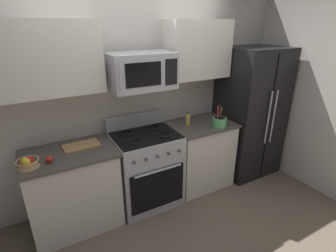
# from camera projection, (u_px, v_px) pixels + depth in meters

# --- Properties ---
(ground_plane) EXTENTS (16.00, 16.00, 0.00)m
(ground_plane) POSITION_uv_depth(u_px,v_px,m) (174.00, 235.00, 2.77)
(ground_plane) COLOR #6B5B4C
(wall_back) EXTENTS (8.00, 0.10, 2.60)m
(wall_back) POSITION_uv_depth(u_px,v_px,m) (131.00, 96.00, 3.15)
(wall_back) COLOR beige
(wall_back) RESTS_ON ground
(counter_left) EXTENTS (0.94, 0.63, 0.91)m
(counter_left) POSITION_uv_depth(u_px,v_px,m) (74.00, 189.00, 2.77)
(counter_left) COLOR silver
(counter_left) RESTS_ON ground
(range_oven) EXTENTS (0.76, 0.67, 1.09)m
(range_oven) POSITION_uv_depth(u_px,v_px,m) (146.00, 168.00, 3.15)
(range_oven) COLOR #B2B5BA
(range_oven) RESTS_ON ground
(counter_right) EXTENTS (0.83, 0.63, 0.91)m
(counter_right) POSITION_uv_depth(u_px,v_px,m) (200.00, 154.00, 3.52)
(counter_right) COLOR silver
(counter_right) RESTS_ON ground
(refrigerator) EXTENTS (0.83, 0.74, 1.84)m
(refrigerator) POSITION_uv_depth(u_px,v_px,m) (250.00, 113.00, 3.71)
(refrigerator) COLOR black
(refrigerator) RESTS_ON ground
(wall_right) EXTENTS (0.10, 8.00, 2.60)m
(wall_right) POSITION_uv_depth(u_px,v_px,m) (322.00, 94.00, 3.25)
(wall_right) COLOR beige
(wall_right) RESTS_ON ground
(microwave) EXTENTS (0.70, 0.44, 0.39)m
(microwave) POSITION_uv_depth(u_px,v_px,m) (142.00, 71.00, 2.73)
(microwave) COLOR #B2B5BA
(upper_cabinets_left) EXTENTS (0.93, 0.34, 0.69)m
(upper_cabinets_left) POSITION_uv_depth(u_px,v_px,m) (50.00, 58.00, 2.38)
(upper_cabinets_left) COLOR silver
(upper_cabinets_right) EXTENTS (0.82, 0.34, 0.69)m
(upper_cabinets_right) POSITION_uv_depth(u_px,v_px,m) (197.00, 50.00, 3.13)
(upper_cabinets_right) COLOR silver
(utensil_crock) EXTENTS (0.18, 0.18, 0.30)m
(utensil_crock) POSITION_uv_depth(u_px,v_px,m) (219.00, 122.00, 3.22)
(utensil_crock) COLOR #59AD66
(utensil_crock) RESTS_ON counter_right
(fruit_basket) EXTENTS (0.20, 0.20, 0.10)m
(fruit_basket) POSITION_uv_depth(u_px,v_px,m) (27.00, 162.00, 2.32)
(fruit_basket) COLOR tan
(fruit_basket) RESTS_ON counter_left
(apple_loose) EXTENTS (0.07, 0.07, 0.07)m
(apple_loose) POSITION_uv_depth(u_px,v_px,m) (49.00, 159.00, 2.40)
(apple_loose) COLOR red
(apple_loose) RESTS_ON counter_left
(cutting_board) EXTENTS (0.38, 0.23, 0.02)m
(cutting_board) POSITION_uv_depth(u_px,v_px,m) (81.00, 145.00, 2.73)
(cutting_board) COLOR tan
(cutting_board) RESTS_ON counter_left
(bottle_oil) EXTENTS (0.05, 0.05, 0.18)m
(bottle_oil) POSITION_uv_depth(u_px,v_px,m) (188.00, 119.00, 3.26)
(bottle_oil) COLOR gold
(bottle_oil) RESTS_ON counter_right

